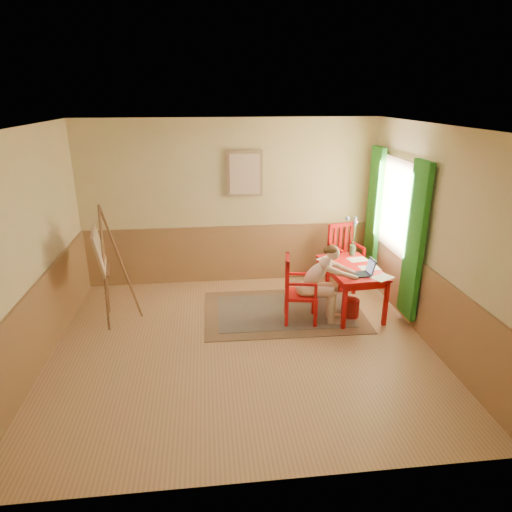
{
  "coord_description": "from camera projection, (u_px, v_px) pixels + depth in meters",
  "views": [
    {
      "loc": [
        -0.4,
        -5.19,
        3.15
      ],
      "look_at": [
        0.25,
        0.55,
        1.05
      ],
      "focal_mm": 31.4,
      "sensor_mm": 36.0,
      "label": 1
    }
  ],
  "objects": [
    {
      "name": "room",
      "position": [
        241.0,
        245.0,
        5.49
      ],
      "size": [
        5.04,
        4.54,
        2.84
      ],
      "color": "tan",
      "rests_on": "ground"
    },
    {
      "name": "wainscot",
      "position": [
        237.0,
        286.0,
        6.54
      ],
      "size": [
        5.0,
        4.5,
        1.0
      ],
      "color": "#956D46",
      "rests_on": "room"
    },
    {
      "name": "window",
      "position": [
        394.0,
        220.0,
        6.79
      ],
      "size": [
        0.12,
        2.01,
        2.2
      ],
      "color": "white",
      "rests_on": "room"
    },
    {
      "name": "wall_portrait",
      "position": [
        245.0,
        174.0,
        7.4
      ],
      "size": [
        0.6,
        0.05,
        0.76
      ],
      "color": "#997959",
      "rests_on": "room"
    },
    {
      "name": "rug",
      "position": [
        284.0,
        311.0,
        6.86
      ],
      "size": [
        2.43,
        1.64,
        0.02
      ],
      "color": "#8C7251",
      "rests_on": "room"
    },
    {
      "name": "table",
      "position": [
        351.0,
        272.0,
        6.71
      ],
      "size": [
        0.82,
        1.26,
        0.72
      ],
      "color": "red",
      "rests_on": "room"
    },
    {
      "name": "chair_left",
      "position": [
        297.0,
        290.0,
        6.43
      ],
      "size": [
        0.52,
        0.51,
        1.0
      ],
      "color": "red",
      "rests_on": "room"
    },
    {
      "name": "chair_back",
      "position": [
        344.0,
        256.0,
        7.67
      ],
      "size": [
        0.58,
        0.59,
        1.07
      ],
      "color": "red",
      "rests_on": "room"
    },
    {
      "name": "figure",
      "position": [
        320.0,
        280.0,
        6.36
      ],
      "size": [
        0.9,
        0.45,
        1.18
      ],
      "color": "beige",
      "rests_on": "room"
    },
    {
      "name": "laptop",
      "position": [
        362.0,
        272.0,
        6.36
      ],
      "size": [
        0.39,
        0.25,
        0.23
      ],
      "color": "#1E2338",
      "rests_on": "table"
    },
    {
      "name": "papers",
      "position": [
        358.0,
        266.0,
        6.7
      ],
      "size": [
        0.94,
        1.16,
        0.0
      ],
      "color": "white",
      "rests_on": "table"
    },
    {
      "name": "vase",
      "position": [
        353.0,
        238.0,
        7.08
      ],
      "size": [
        0.22,
        0.31,
        0.62
      ],
      "color": "#3F724C",
      "rests_on": "table"
    },
    {
      "name": "wastebasket",
      "position": [
        350.0,
        308.0,
        6.67
      ],
      "size": [
        0.29,
        0.29,
        0.28
      ],
      "primitive_type": "cylinder",
      "rotation": [
        0.0,
        0.0,
        0.13
      ],
      "color": "#A1201B",
      "rests_on": "room"
    },
    {
      "name": "easel",
      "position": [
        102.0,
        255.0,
        6.24
      ],
      "size": [
        0.64,
        0.78,
        1.75
      ],
      "color": "brown",
      "rests_on": "room"
    }
  ]
}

